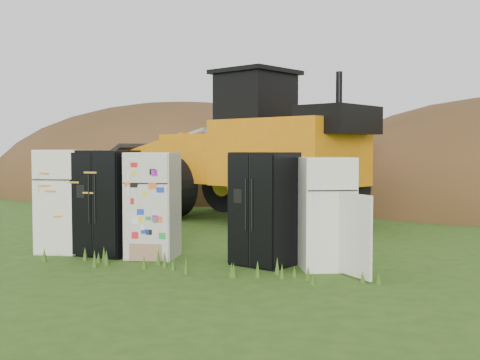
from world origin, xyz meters
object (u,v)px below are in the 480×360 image
object	(u,v)px
fridge_black_side	(106,203)
wheel_loader	(228,146)
fridge_leftmost	(64,201)
fridge_open_door	(327,213)
fridge_black_right	(265,209)
fridge_sticker	(153,205)

from	to	relation	value
fridge_black_side	wheel_loader	xyz separation A→B (m)	(0.19, 6.03, 1.02)
fridge_leftmost	fridge_open_door	distance (m)	4.75
fridge_black_side	fridge_black_right	xyz separation A→B (m)	(2.88, -0.03, -0.01)
fridge_leftmost	fridge_open_door	bearing A→B (deg)	-10.03
fridge_black_right	fridge_open_door	bearing A→B (deg)	18.49
fridge_black_right	fridge_sticker	bearing A→B (deg)	-159.65
fridge_black_right	fridge_black_side	bearing A→B (deg)	-159.82
fridge_black_side	fridge_sticker	distance (m)	0.90
fridge_sticker	fridge_black_right	distance (m)	1.98
fridge_leftmost	fridge_black_side	bearing A→B (deg)	-8.82
fridge_black_side	fridge_open_door	distance (m)	3.89
fridge_open_door	fridge_black_right	bearing A→B (deg)	154.90
wheel_loader	fridge_black_right	bearing A→B (deg)	-42.14
fridge_leftmost	fridge_open_door	size ratio (longest dim) A/B	1.07
fridge_black_side	wheel_loader	world-z (taller)	wheel_loader
fridge_sticker	fridge_open_door	world-z (taller)	fridge_sticker
fridge_leftmost	fridge_sticker	size ratio (longest dim) A/B	1.02
fridge_open_door	fridge_sticker	bearing A→B (deg)	156.13
fridge_black_right	wheel_loader	size ratio (longest dim) A/B	0.23
fridge_sticker	wheel_loader	distance (m)	6.17
fridge_leftmost	fridge_black_side	world-z (taller)	fridge_leftmost
fridge_sticker	wheel_loader	world-z (taller)	wheel_loader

